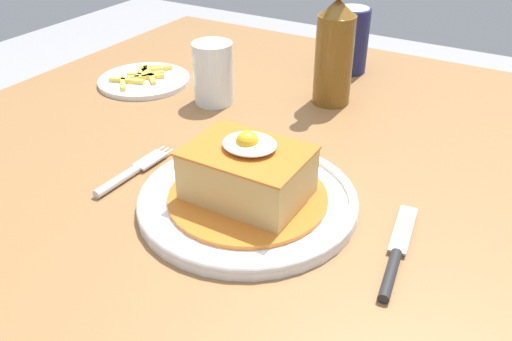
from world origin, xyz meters
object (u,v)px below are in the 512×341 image
at_px(side_plate_fries, 144,80).
at_px(knife, 394,261).
at_px(beer_bottle_amber, 335,46).
at_px(fork, 128,174).
at_px(drinking_glass, 213,77).
at_px(main_plate, 248,199).
at_px(soda_can, 351,40).

bearing_deg(side_plate_fries, knife, -24.35).
height_order(beer_bottle_amber, side_plate_fries, beer_bottle_amber).
distance_m(fork, drinking_glass, 0.27).
bearing_deg(main_plate, side_plate_fries, 147.21).
bearing_deg(fork, knife, 1.93).
bearing_deg(main_plate, soda_can, 97.45).
height_order(fork, soda_can, soda_can).
xyz_separation_m(knife, side_plate_fries, (-0.56, 0.26, -0.00)).
bearing_deg(beer_bottle_amber, side_plate_fries, -163.86).
bearing_deg(knife, side_plate_fries, 155.65).
distance_m(fork, beer_bottle_amber, 0.40).
relative_size(main_plate, drinking_glass, 2.59).
bearing_deg(side_plate_fries, main_plate, -32.79).
bearing_deg(side_plate_fries, soda_can, 39.04).
bearing_deg(side_plate_fries, beer_bottle_amber, 16.14).
bearing_deg(fork, drinking_glass, 98.46).
relative_size(fork, soda_can, 1.14).
bearing_deg(knife, main_plate, 175.52).
bearing_deg(beer_bottle_amber, knife, -57.27).
height_order(knife, side_plate_fries, side_plate_fries).
bearing_deg(knife, fork, -178.07).
relative_size(drinking_glass, side_plate_fries, 0.62).
bearing_deg(main_plate, drinking_glass, 131.78).
height_order(main_plate, fork, main_plate).
distance_m(soda_can, beer_bottle_amber, 0.16).
bearing_deg(drinking_glass, soda_can, 60.22).
height_order(fork, knife, same).
bearing_deg(beer_bottle_amber, soda_can, 100.56).
height_order(main_plate, beer_bottle_amber, beer_bottle_amber).
bearing_deg(knife, soda_can, 116.78).
distance_m(knife, drinking_glass, 0.47).
distance_m(soda_can, drinking_glass, 0.29).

